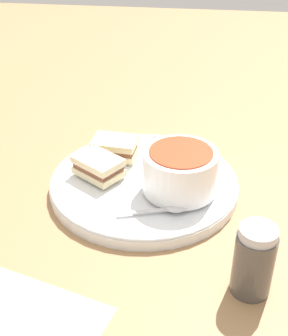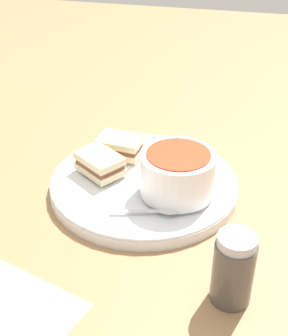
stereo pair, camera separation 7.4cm
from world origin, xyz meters
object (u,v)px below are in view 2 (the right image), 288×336
at_px(sandwich_half_near, 120,146).
at_px(spoon, 165,210).
at_px(sandwich_half_far, 99,164).
at_px(salt_shaker, 233,269).
at_px(soup_bowl, 178,173).

bearing_deg(sandwich_half_near, spoon, -142.31).
distance_m(sandwich_half_far, salt_shaker, 0.30).
xyz_separation_m(soup_bowl, spoon, (-0.05, 0.01, -0.03)).
xyz_separation_m(spoon, sandwich_half_far, (0.08, 0.12, 0.01)).
bearing_deg(sandwich_half_far, salt_shaker, -130.10).
bearing_deg(soup_bowl, sandwich_half_far, 80.80).
xyz_separation_m(soup_bowl, sandwich_half_near, (0.09, 0.12, -0.02)).
relative_size(sandwich_half_near, salt_shaker, 0.82).
height_order(spoon, sandwich_half_far, sandwich_half_far).
bearing_deg(soup_bowl, salt_shaker, -150.23).
height_order(spoon, sandwich_half_near, sandwich_half_near).
bearing_deg(spoon, soup_bowl, 66.70).
bearing_deg(spoon, salt_shaker, -63.87).
xyz_separation_m(soup_bowl, salt_shaker, (-0.17, -0.10, -0.01)).
bearing_deg(sandwich_half_near, soup_bowl, -126.88).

